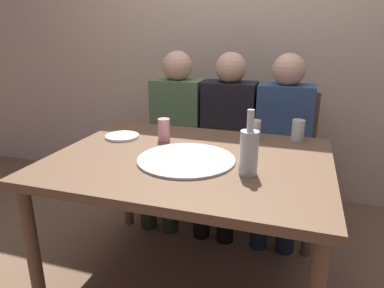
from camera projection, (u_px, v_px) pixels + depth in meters
ground_plane at (190, 281)px, 1.90m from camera, size 8.00×8.00×0.00m
back_wall at (242, 31)px, 2.66m from camera, size 6.00×0.10×2.60m
dining_table at (190, 172)px, 1.70m from camera, size 1.32×1.01×0.73m
pizza_tray at (185, 159)px, 1.63m from camera, size 0.46×0.46×0.01m
wine_bottle at (249, 151)px, 1.45m from camera, size 0.08×0.08×0.28m
tumbler_near at (254, 129)px, 1.94m from camera, size 0.07×0.07×0.10m
tumbler_far at (298, 130)px, 1.91m from camera, size 0.07×0.07×0.12m
soda_can at (164, 130)px, 1.91m from camera, size 0.07×0.07×0.12m
plate_stack at (122, 136)px, 1.97m from camera, size 0.19×0.19×0.02m
chair_left at (181, 138)px, 2.67m from camera, size 0.44×0.44×0.90m
chair_middle at (230, 143)px, 2.56m from camera, size 0.44×0.44×0.90m
chair_right at (282, 148)px, 2.45m from camera, size 0.44×0.44×0.90m
guest_in_sweater at (174, 127)px, 2.49m from camera, size 0.36×0.56×1.17m
guest_in_beanie at (226, 132)px, 2.38m from camera, size 0.36×0.56×1.17m
guest_by_wall at (282, 137)px, 2.27m from camera, size 0.36×0.56×1.17m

